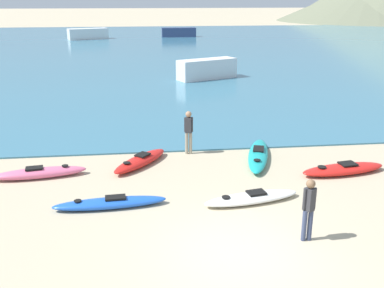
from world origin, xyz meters
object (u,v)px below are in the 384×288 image
moored_boat_1 (88,34)px  kayak_on_sand_8 (251,198)px  kayak_on_sand_3 (40,173)px  moored_boat_3 (179,32)px  kayak_on_sand_2 (258,155)px  kayak_on_sand_9 (140,161)px  person_near_waterline (189,130)px  moored_boat_0 (207,69)px  person_near_foreground (309,206)px  kayak_on_sand_4 (110,203)px  kayak_on_sand_1 (343,169)px

moored_boat_1 → kayak_on_sand_8: bearing=-79.4°
kayak_on_sand_3 → moored_boat_3: (9.08, 49.54, 0.52)m
kayak_on_sand_2 → moored_boat_3: size_ratio=0.77×
kayak_on_sand_9 → person_near_waterline: 2.17m
kayak_on_sand_2 → kayak_on_sand_9: size_ratio=1.41×
moored_boat_0 → moored_boat_3: (1.09, 32.77, -0.05)m
kayak_on_sand_3 → person_near_foreground: size_ratio=1.90×
kayak_on_sand_4 → moored_boat_0: size_ratio=0.73×
kayak_on_sand_9 → person_near_foreground: (3.87, -5.48, 0.74)m
kayak_on_sand_9 → moored_boat_3: bearing=83.2°
kayak_on_sand_9 → moored_boat_1: moored_boat_1 is taller
kayak_on_sand_2 → moored_boat_0: 15.96m
kayak_on_sand_2 → moored_boat_1: moored_boat_1 is taller
kayak_on_sand_2 → kayak_on_sand_3: kayak_on_sand_3 is taller
kayak_on_sand_2 → person_near_foreground: person_near_foreground is taller
kayak_on_sand_3 → person_near_foreground: (7.10, -4.75, 0.73)m
kayak_on_sand_3 → kayak_on_sand_9: size_ratio=1.17×
kayak_on_sand_2 → kayak_on_sand_8: 3.56m
kayak_on_sand_2 → moored_boat_0: size_ratio=0.83×
kayak_on_sand_1 → kayak_on_sand_2: bearing=145.7°
kayak_on_sand_4 → person_near_foreground: person_near_foreground is taller
kayak_on_sand_8 → person_near_foreground: person_near_foreground is taller
moored_boat_0 → moored_boat_1: moored_boat_1 is taller
kayak_on_sand_1 → kayak_on_sand_9: bearing=166.7°
moored_boat_1 → kayak_on_sand_2: bearing=-77.4°
person_near_foreground → moored_boat_3: size_ratio=0.34×
kayak_on_sand_4 → moored_boat_0: moored_boat_0 is taller
person_near_foreground → moored_boat_0: (0.89, 21.52, -0.17)m
moored_boat_0 → kayak_on_sand_2: bearing=-92.1°
moored_boat_0 → kayak_on_sand_4: bearing=-106.4°
person_near_waterline → moored_boat_0: person_near_waterline is taller
kayak_on_sand_3 → person_near_waterline: bearing=18.9°
kayak_on_sand_3 → moored_boat_3: moored_boat_3 is taller
kayak_on_sand_2 → moored_boat_0: (0.59, 15.94, 0.57)m
person_near_waterline → moored_boat_3: (4.07, 47.82, -0.24)m
person_near_waterline → moored_boat_3: size_ratio=0.34×
moored_boat_1 → moored_boat_0: bearing=-70.3°
kayak_on_sand_8 → kayak_on_sand_3: bearing=157.9°
kayak_on_sand_2 → kayak_on_sand_3: bearing=-173.6°
kayak_on_sand_9 → person_near_waterline: size_ratio=1.57×
kayak_on_sand_8 → moored_boat_3: moored_boat_3 is taller
kayak_on_sand_4 → kayak_on_sand_9: 3.28m
kayak_on_sand_9 → kayak_on_sand_2: bearing=1.3°
person_near_foreground → moored_boat_0: size_ratio=0.36×
kayak_on_sand_3 → kayak_on_sand_4: 3.38m
kayak_on_sand_9 → moored_boat_3: 49.16m
kayak_on_sand_8 → kayak_on_sand_9: (-3.09, 3.29, 0.03)m
kayak_on_sand_4 → kayak_on_sand_1: bearing=12.1°
kayak_on_sand_4 → kayak_on_sand_9: kayak_on_sand_9 is taller
moored_boat_1 → kayak_on_sand_4: bearing=-83.8°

